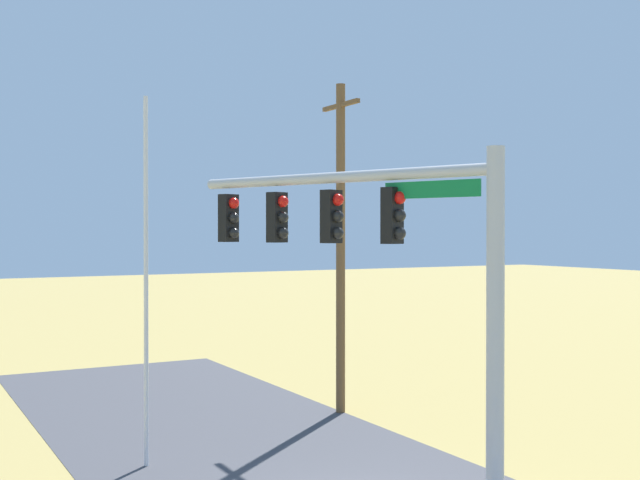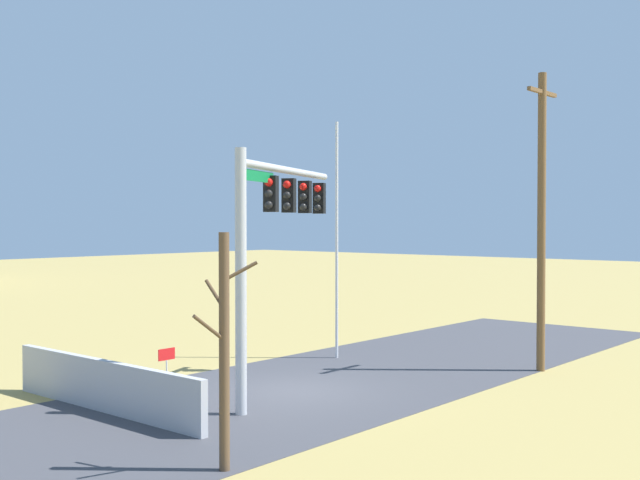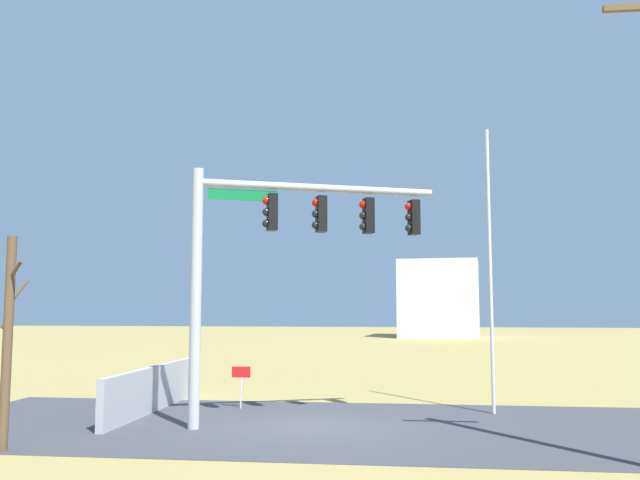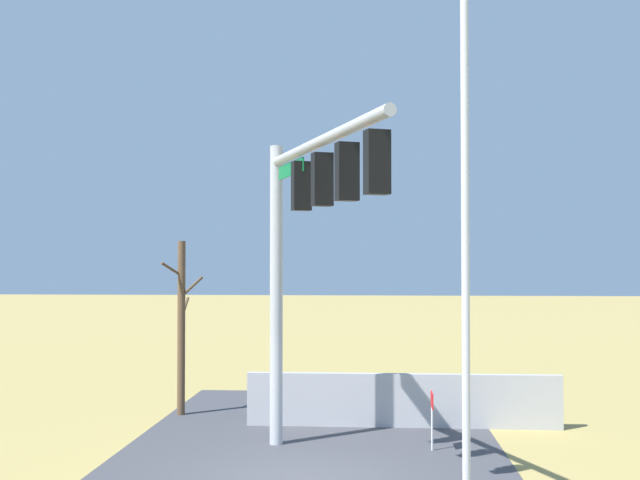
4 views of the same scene
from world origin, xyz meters
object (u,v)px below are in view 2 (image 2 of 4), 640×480
object	(u,v)px
bare_tree	(224,349)
open_sign	(167,360)
utility_pole	(542,217)
signal_mast	(274,222)
flagpole	(337,240)

from	to	relation	value
bare_tree	open_sign	world-z (taller)	bare_tree
bare_tree	utility_pole	bearing A→B (deg)	178.87
signal_mast	utility_pole	xyz separation A→B (m)	(-8.05, 3.90, 0.16)
flagpole	utility_pole	world-z (taller)	utility_pole
utility_pole	bare_tree	distance (m)	13.43
flagpole	bare_tree	world-z (taller)	flagpole
utility_pole	bare_tree	world-z (taller)	utility_pole
signal_mast	bare_tree	bearing A→B (deg)	35.35
utility_pole	bare_tree	size ratio (longest dim) A/B	2.08
signal_mast	flagpole	xyz separation A→B (m)	(-5.68, -2.45, -0.62)
open_sign	flagpole	bearing A→B (deg)	179.25
signal_mast	utility_pole	world-z (taller)	utility_pole
open_sign	utility_pole	bearing A→B (deg)	146.20
utility_pole	open_sign	distance (m)	12.25
open_sign	bare_tree	bearing A→B (deg)	60.21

